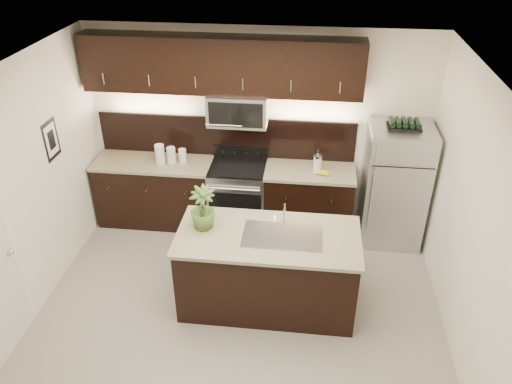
# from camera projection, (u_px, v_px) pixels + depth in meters

# --- Properties ---
(ground) EXTENTS (4.50, 4.50, 0.00)m
(ground) POSITION_uv_depth(u_px,v_px,m) (239.00, 310.00, 5.64)
(ground) COLOR gray
(ground) RESTS_ON ground
(room_walls) EXTENTS (4.52, 4.02, 2.71)m
(room_walls) POSITION_uv_depth(u_px,v_px,m) (224.00, 181.00, 4.75)
(room_walls) COLOR silver
(room_walls) RESTS_ON ground
(counter_run) EXTENTS (3.51, 0.65, 0.94)m
(counter_run) POSITION_uv_depth(u_px,v_px,m) (224.00, 195.00, 6.89)
(counter_run) COLOR black
(counter_run) RESTS_ON ground
(upper_fixtures) EXTENTS (3.49, 0.40, 1.66)m
(upper_fixtures) POSITION_uv_depth(u_px,v_px,m) (223.00, 74.00, 6.15)
(upper_fixtures) COLOR black
(upper_fixtures) RESTS_ON counter_run
(island) EXTENTS (1.96, 0.96, 0.94)m
(island) POSITION_uv_depth(u_px,v_px,m) (268.00, 269.00, 5.53)
(island) COLOR black
(island) RESTS_ON ground
(sink_faucet) EXTENTS (0.84, 0.50, 0.28)m
(sink_faucet) POSITION_uv_depth(u_px,v_px,m) (283.00, 234.00, 5.27)
(sink_faucet) COLOR silver
(sink_faucet) RESTS_ON island
(refrigerator) EXTENTS (0.78, 0.71, 1.62)m
(refrigerator) POSITION_uv_depth(u_px,v_px,m) (394.00, 186.00, 6.44)
(refrigerator) COLOR #B2B2B7
(refrigerator) RESTS_ON ground
(wine_rack) EXTENTS (0.40, 0.25, 0.10)m
(wine_rack) POSITION_uv_depth(u_px,v_px,m) (404.00, 124.00, 6.00)
(wine_rack) COLOR black
(wine_rack) RESTS_ON refrigerator
(plant) EXTENTS (0.28, 0.28, 0.49)m
(plant) POSITION_uv_depth(u_px,v_px,m) (203.00, 208.00, 5.29)
(plant) COLOR #3E5D25
(plant) RESTS_ON island
(canisters) EXTENTS (0.40, 0.18, 0.27)m
(canisters) POSITION_uv_depth(u_px,v_px,m) (169.00, 155.00, 6.64)
(canisters) COLOR silver
(canisters) RESTS_ON counter_run
(french_press) EXTENTS (0.11, 0.11, 0.32)m
(french_press) POSITION_uv_depth(u_px,v_px,m) (317.00, 164.00, 6.42)
(french_press) COLOR silver
(french_press) RESTS_ON counter_run
(bananas) EXTENTS (0.22, 0.19, 0.06)m
(bananas) POSITION_uv_depth(u_px,v_px,m) (319.00, 171.00, 6.44)
(bananas) COLOR gold
(bananas) RESTS_ON counter_run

